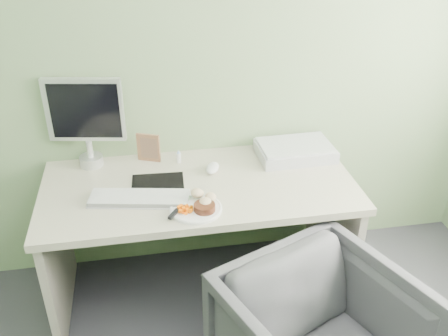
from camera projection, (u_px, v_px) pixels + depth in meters
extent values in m
plane|color=gray|center=(186.00, 44.00, 2.57)|extent=(3.50, 0.00, 3.50)
cube|color=beige|center=(199.00, 187.00, 2.56)|extent=(1.60, 0.75, 0.04)
cube|color=gray|center=(58.00, 259.00, 2.63)|extent=(0.04, 0.70, 0.69)
cube|color=gray|center=(332.00, 229.00, 2.86)|extent=(0.04, 0.70, 0.69)
cylinder|color=white|center=(196.00, 209.00, 2.35)|extent=(0.25, 0.25, 0.01)
cylinder|color=black|center=(205.00, 207.00, 2.32)|extent=(0.12, 0.12, 0.03)
ellipsoid|color=tan|center=(203.00, 195.00, 2.38)|extent=(0.12, 0.09, 0.06)
cube|color=#FF6805|center=(185.00, 208.00, 2.31)|extent=(0.07, 0.07, 0.04)
cube|color=silver|center=(185.00, 202.00, 2.36)|extent=(0.08, 0.11, 0.01)
cube|color=black|center=(174.00, 214.00, 2.28)|extent=(0.06, 0.08, 0.01)
cube|color=black|center=(158.00, 185.00, 2.54)|extent=(0.28, 0.25, 0.00)
cube|color=white|center=(139.00, 198.00, 2.41)|extent=(0.49, 0.23, 0.02)
ellipsoid|color=white|center=(213.00, 168.00, 2.65)|extent=(0.10, 0.13, 0.04)
cube|color=#976346|center=(148.00, 148.00, 2.73)|extent=(0.12, 0.06, 0.16)
cylinder|color=white|center=(179.00, 158.00, 2.74)|extent=(0.03, 0.03, 0.06)
cone|color=#97B6F2|center=(178.00, 152.00, 2.72)|extent=(0.02, 0.02, 0.02)
cube|color=silver|center=(295.00, 151.00, 2.79)|extent=(0.42, 0.29, 0.06)
cylinder|color=silver|center=(92.00, 161.00, 2.71)|extent=(0.13, 0.13, 0.05)
cylinder|color=silver|center=(90.00, 149.00, 2.67)|extent=(0.03, 0.03, 0.09)
cube|color=silver|center=(84.00, 110.00, 2.58)|extent=(0.41, 0.11, 0.34)
cube|color=black|center=(84.00, 111.00, 2.57)|extent=(0.36, 0.07, 0.30)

